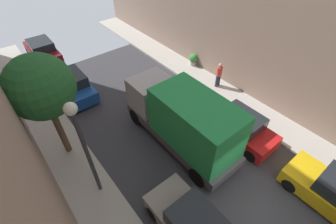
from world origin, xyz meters
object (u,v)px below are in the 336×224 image
street_tree_0 (41,88)px  potted_plant_0 (19,98)px  pedestrian (219,74)px  delivery_truck (183,119)px  potted_plant_3 (194,59)px  lamp_post (82,139)px  parked_car_left_4 (72,85)px  parked_car_right_2 (238,126)px  parked_car_left_5 (42,51)px

street_tree_0 → potted_plant_0: street_tree_0 is taller
pedestrian → street_tree_0: street_tree_0 is taller
delivery_truck → potted_plant_3: 7.85m
delivery_truck → lamp_post: 4.90m
pedestrian → potted_plant_0: bearing=149.2°
parked_car_left_4 → potted_plant_3: 8.84m
potted_plant_3 → lamp_post: size_ratio=0.18×
parked_car_right_2 → lamp_post: bearing=167.1°
delivery_truck → street_tree_0: (-4.85, 3.21, 2.30)m
parked_car_right_2 → street_tree_0: street_tree_0 is taller
parked_car_left_4 → potted_plant_0: 3.19m
street_tree_0 → potted_plant_0: size_ratio=7.27×
parked_car_left_4 → potted_plant_3: (8.48, -2.49, -0.10)m
lamp_post → potted_plant_3: bearing=25.4°
parked_car_left_5 → potted_plant_3: 11.92m
parked_car_left_4 → pedestrian: 9.60m
pedestrian → potted_plant_3: pedestrian is taller
potted_plant_0 → parked_car_left_4: bearing=-18.3°
parked_car_left_5 → lamp_post: bearing=-98.1°
parked_car_left_4 → lamp_post: lamp_post is taller
parked_car_right_2 → lamp_post: size_ratio=0.85×
delivery_truck → pedestrian: delivery_truck is taller
parked_car_left_4 → pedestrian: size_ratio=2.44×
parked_car_right_2 → potted_plant_0: (-8.43, 10.11, -0.16)m
parked_car_right_2 → pedestrian: (2.47, 3.61, 0.35)m
pedestrian → street_tree_0: bearing=174.1°
parked_car_left_5 → potted_plant_0: (-3.03, -4.88, -0.16)m
delivery_truck → street_tree_0: bearing=146.5°
potted_plant_0 → lamp_post: lamp_post is taller
potted_plant_0 → parked_car_right_2: bearing=-50.2°
parked_car_right_2 → potted_plant_0: 13.16m
delivery_truck → pedestrian: 5.65m
parked_car_right_2 → potted_plant_0: parked_car_right_2 is taller
potted_plant_0 → potted_plant_3: (11.51, -3.49, 0.06)m
parked_car_left_5 → street_tree_0: bearing=-101.7°
delivery_truck → potted_plant_0: (-5.73, 8.67, -1.23)m
potted_plant_0 → street_tree_0: bearing=-80.8°
potted_plant_3 → street_tree_0: bearing=-169.5°
parked_car_right_2 → parked_car_left_5: bearing=109.8°
parked_car_right_2 → pedestrian: bearing=55.6°
delivery_truck → pedestrian: bearing=22.9°
delivery_truck → lamp_post: size_ratio=1.33×
parked_car_left_4 → delivery_truck: bearing=-70.6°
parked_car_right_2 → street_tree_0: (-7.55, 4.64, 3.37)m
potted_plant_3 → lamp_post: (-10.38, -4.94, 2.84)m
delivery_truck → pedestrian: (5.17, 2.18, -0.71)m
potted_plant_3 → potted_plant_0: bearing=163.1°
parked_car_right_2 → potted_plant_3: 7.30m
street_tree_0 → lamp_post: 3.04m
parked_car_left_4 → parked_car_right_2: same height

